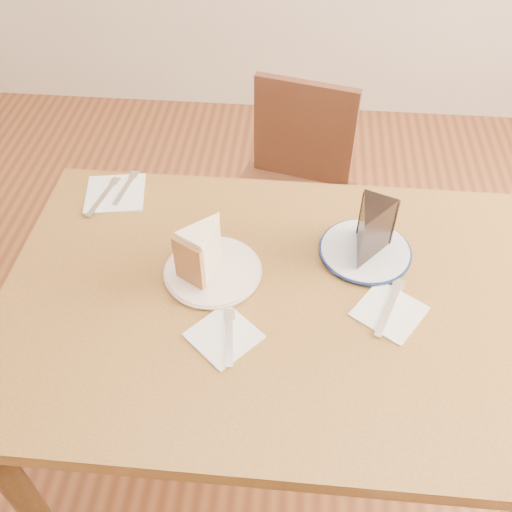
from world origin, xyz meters
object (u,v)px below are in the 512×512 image
object	(u,v)px
plate_cream	(213,271)
chocolate_cake	(369,234)
carrot_cake	(206,249)
chair_far	(291,197)
table	(274,324)
plate_navy	(365,251)

from	to	relation	value
plate_cream	chocolate_cake	xyz separation A→B (m)	(0.34, 0.08, 0.07)
carrot_cake	chair_far	bearing A→B (deg)	105.33
table	plate_navy	bearing A→B (deg)	37.27
table	carrot_cake	xyz separation A→B (m)	(-0.16, 0.06, 0.17)
plate_navy	table	bearing A→B (deg)	-142.73
plate_navy	chocolate_cake	distance (m)	0.07
plate_navy	chocolate_cake	world-z (taller)	chocolate_cake
carrot_cake	chocolate_cake	bearing A→B (deg)	42.09
chair_far	chocolate_cake	xyz separation A→B (m)	(0.18, -0.56, 0.37)
chair_far	carrot_cake	xyz separation A→B (m)	(-0.17, -0.63, 0.37)
chair_far	carrot_cake	size ratio (longest dim) A/B	7.14
plate_navy	chocolate_cake	size ratio (longest dim) A/B	1.68
plate_cream	chocolate_cake	size ratio (longest dim) A/B	1.73
chair_far	table	bearing A→B (deg)	102.51
table	chocolate_cake	distance (m)	0.30
chair_far	plate_navy	distance (m)	0.65
table	plate_cream	world-z (taller)	plate_cream
table	plate_cream	bearing A→B (deg)	158.62
plate_navy	chocolate_cake	bearing A→B (deg)	-95.19
table	chair_far	world-z (taller)	chair_far
chair_far	plate_navy	world-z (taller)	chair_far
plate_cream	plate_navy	xyz separation A→B (m)	(0.34, 0.10, 0.00)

